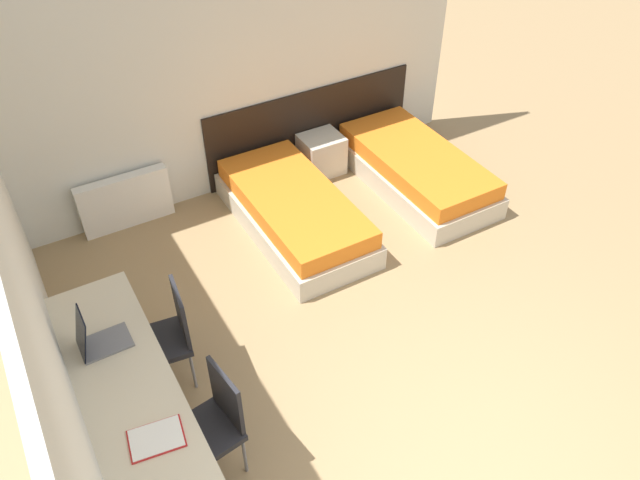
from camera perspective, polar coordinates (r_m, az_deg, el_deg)
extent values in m
cube|color=silver|center=(6.49, -8.67, 14.97)|extent=(5.50, 0.05, 2.70)
cube|color=silver|center=(4.39, -25.22, -3.31)|extent=(0.05, 5.15, 2.70)
cube|color=black|center=(7.23, -0.81, 10.29)|extent=(2.56, 0.03, 0.92)
cube|color=beige|center=(6.39, -2.33, 1.96)|extent=(0.94, 1.95, 0.25)
cube|color=orange|center=(6.26, -2.38, 3.51)|extent=(0.86, 1.87, 0.19)
cube|color=beige|center=(7.08, 8.69, 5.81)|extent=(0.94, 1.95, 0.25)
cube|color=orange|center=(6.96, 8.87, 7.28)|extent=(0.86, 1.87, 0.19)
cube|color=beige|center=(7.18, 0.13, 7.87)|extent=(0.46, 0.40, 0.45)
cube|color=silver|center=(6.65, -17.35, 3.39)|extent=(0.93, 0.12, 0.58)
cube|color=beige|center=(4.44, -17.48, -12.21)|extent=(0.61, 2.05, 0.04)
cube|color=beige|center=(5.39, -19.71, -6.91)|extent=(0.55, 0.04, 0.70)
cube|color=#232328|center=(4.97, -14.33, -9.09)|extent=(0.46, 0.46, 0.05)
cube|color=#232328|center=(4.79, -12.62, -6.50)|extent=(0.07, 0.37, 0.46)
cylinder|color=slate|center=(5.03, -15.45, -12.70)|extent=(0.02, 0.02, 0.40)
cylinder|color=slate|center=(5.26, -16.19, -9.81)|extent=(0.02, 0.02, 0.40)
cylinder|color=slate|center=(5.04, -11.53, -11.65)|extent=(0.02, 0.02, 0.40)
cylinder|color=slate|center=(5.26, -12.46, -8.82)|extent=(0.02, 0.02, 0.40)
cube|color=#232328|center=(4.43, -10.41, -17.00)|extent=(0.47, 0.47, 0.05)
cube|color=#232328|center=(4.26, -8.58, -13.91)|extent=(0.08, 0.37, 0.46)
cylinder|color=slate|center=(4.68, -13.13, -18.02)|extent=(0.02, 0.02, 0.40)
cylinder|color=slate|center=(4.57, -6.90, -18.96)|extent=(0.02, 0.02, 0.40)
cylinder|color=slate|center=(4.74, -9.30, -15.98)|extent=(0.02, 0.02, 0.40)
cube|color=slate|center=(4.65, -18.99, -8.90)|extent=(0.34, 0.24, 0.02)
cube|color=black|center=(4.53, -21.03, -8.01)|extent=(0.09, 0.24, 0.33)
cube|color=#B21E1E|center=(4.10, -14.74, -17.15)|extent=(0.36, 0.28, 0.01)
cube|color=white|center=(4.09, -14.76, -17.09)|extent=(0.34, 0.26, 0.01)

